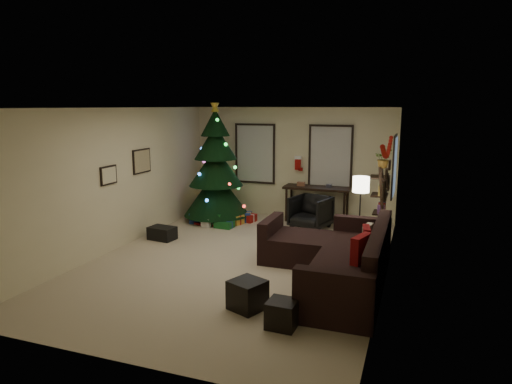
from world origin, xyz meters
TOP-DOWN VIEW (x-y plane):
  - floor at (0.00, 0.00)m, footprint 7.00×7.00m
  - ceiling at (0.00, 0.00)m, footprint 7.00×7.00m
  - wall_back at (0.00, 3.50)m, footprint 5.00×0.00m
  - wall_front at (0.00, -3.50)m, footprint 5.00×0.00m
  - wall_left at (-2.50, 0.00)m, footprint 0.00×7.00m
  - wall_right at (2.50, 0.00)m, footprint 0.00×7.00m
  - window_back_left at (-0.95, 3.47)m, footprint 1.05×0.06m
  - window_back_right at (0.95, 3.47)m, footprint 1.05×0.06m
  - window_right_wall at (2.47, 2.55)m, footprint 0.06×0.90m
  - christmas_tree at (-1.59, 2.51)m, footprint 1.56×1.56m
  - presents at (-1.42, 2.34)m, footprint 1.50×1.01m
  - sofa at (1.80, -0.29)m, footprint 2.15×3.10m
  - pillow_red_a at (2.21, -0.72)m, footprint 0.27×0.49m
  - pillow_red_b at (2.21, -0.07)m, footprint 0.17×0.41m
  - pillow_cream at (2.21, 0.16)m, footprint 0.15×0.38m
  - ottoman_near at (0.84, -1.80)m, footprint 0.56×0.56m
  - ottoman_far at (1.43, -2.14)m, footprint 0.38×0.38m
  - desk at (0.70, 3.22)m, footprint 1.57×0.56m
  - desk_chair at (0.70, 2.57)m, footprint 0.89×0.86m
  - bookshelf at (2.30, 1.78)m, footprint 0.30×0.47m
  - potted_plant at (2.30, 1.67)m, footprint 0.47×0.42m
  - floor_lamp at (1.95, 1.18)m, footprint 0.31×0.31m
  - art_map at (-2.48, 0.77)m, footprint 0.04×0.60m
  - art_abstract at (-2.48, -0.32)m, footprint 0.04×0.45m
  - gallery at (2.48, -0.07)m, footprint 0.03×1.25m
  - garland at (2.45, 0.02)m, footprint 0.08×1.90m
  - stocking_left at (-0.14, 3.54)m, footprint 0.20×0.05m
  - stocking_right at (0.19, 3.38)m, footprint 0.20×0.05m
  - storage_bin at (-1.99, 0.67)m, footprint 0.57×0.42m

SIDE VIEW (x-z plane):
  - floor at x=0.00m, z-range 0.00..0.00m
  - presents at x=-1.42m, z-range -0.03..0.27m
  - storage_bin at x=-1.99m, z-range 0.00..0.27m
  - ottoman_far at x=1.43m, z-range 0.00..0.34m
  - ottoman_near at x=0.84m, z-range 0.00..0.40m
  - sofa at x=1.80m, z-range -0.16..0.77m
  - desk_chair at x=0.70m, z-range 0.00..0.75m
  - pillow_cream at x=2.21m, z-range 0.45..0.81m
  - pillow_red_a at x=2.21m, z-range 0.40..0.88m
  - pillow_red_b at x=2.21m, z-range 0.44..0.84m
  - desk at x=0.70m, z-range 0.32..1.17m
  - bookshelf at x=2.30m, z-range -0.02..1.57m
  - christmas_tree at x=-1.59m, z-range -0.25..2.65m
  - floor_lamp at x=1.95m, z-range 0.49..1.94m
  - wall_left at x=-2.50m, z-range -2.15..4.85m
  - wall_right at x=2.50m, z-range -2.15..4.85m
  - wall_back at x=0.00m, z-range -1.15..3.85m
  - wall_front at x=0.00m, z-range -1.15..3.85m
  - stocking_right at x=0.19m, z-range 1.19..1.55m
  - stocking_left at x=-0.14m, z-range 1.22..1.58m
  - art_abstract at x=-2.48m, z-range 1.29..1.64m
  - window_right_wall at x=2.47m, z-range 0.85..2.15m
  - window_back_left at x=-0.95m, z-range 0.80..2.30m
  - window_back_right at x=0.95m, z-range 0.80..2.30m
  - gallery at x=2.48m, z-range 1.30..1.84m
  - art_map at x=-2.48m, z-range 1.36..1.86m
  - potted_plant at x=2.30m, z-range 1.56..2.04m
  - garland at x=2.45m, z-range 1.94..2.24m
  - ceiling at x=0.00m, z-range 2.70..2.70m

